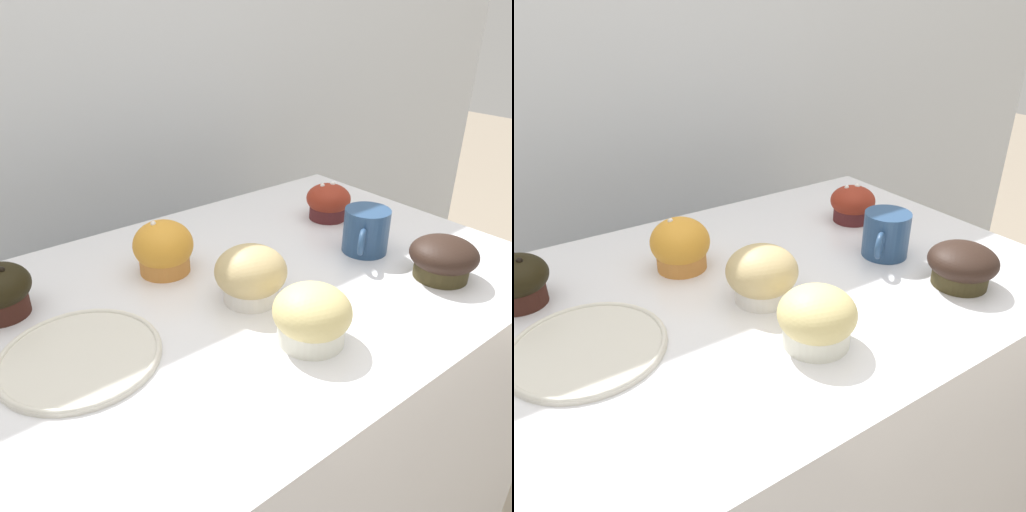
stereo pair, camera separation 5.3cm
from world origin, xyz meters
The scene contains 9 objects.
wall_back centered at (0.00, 0.60, 0.90)m, with size 3.20×0.10×1.80m, color silver.
display_counter centered at (0.00, 0.00, 0.47)m, with size 1.00×0.64×0.94m, color silver.
muffin_back_left centered at (0.00, -0.17, 0.98)m, with size 0.10×0.10×0.08m.
muffin_back_right centered at (0.00, -0.04, 0.98)m, with size 0.11×0.11×0.09m.
muffin_front_left centered at (-0.06, 0.11, 0.98)m, with size 0.10×0.10×0.09m.
muffin_front_right centered at (0.28, -0.18, 0.97)m, with size 0.11×0.11×0.07m.
muffin_back_center centered at (0.31, 0.10, 0.97)m, with size 0.09×0.09×0.08m.
coffee_cup centered at (0.26, -0.04, 0.98)m, with size 0.11×0.09×0.08m.
serving_plate centered at (-0.25, -0.02, 0.94)m, with size 0.20×0.20×0.01m.
Camera 1 is at (-0.39, -0.55, 1.34)m, focal length 35.00 mm.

